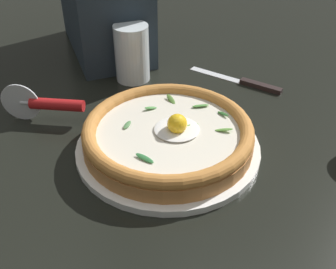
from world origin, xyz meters
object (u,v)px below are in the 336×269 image
(pizza, at_px, (168,133))
(pizza_cutter, at_px, (47,104))
(table_knife, at_px, (248,83))
(drinking_glass, at_px, (132,57))

(pizza, height_order, pizza_cutter, same)
(table_knife, relative_size, drinking_glass, 1.42)
(table_knife, bearing_deg, pizza, -135.44)
(drinking_glass, bearing_deg, table_knife, -14.56)
(pizza_cutter, bearing_deg, table_knife, 11.32)
(table_knife, xyz_separation_m, drinking_glass, (-0.25, 0.06, 0.05))
(pizza_cutter, xyz_separation_m, drinking_glass, (0.17, 0.15, 0.02))
(drinking_glass, bearing_deg, pizza_cutter, -138.95)
(pizza, bearing_deg, pizza_cutter, 149.91)
(pizza, xyz_separation_m, table_knife, (0.21, 0.21, -0.03))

